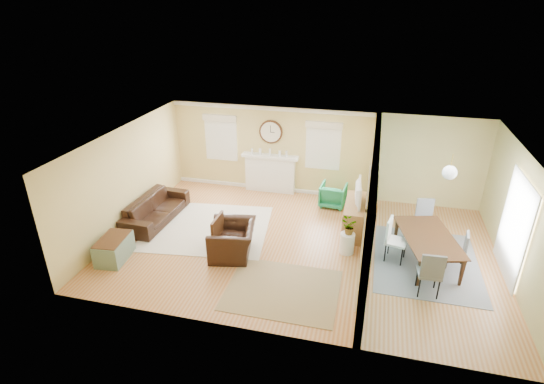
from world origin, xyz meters
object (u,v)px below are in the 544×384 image
object	(u,v)px
eames_chair	(233,240)
credenza	(354,217)
green_chair	(333,195)
sofa	(156,209)
dining_table	(428,249)

from	to	relation	value
eames_chair	credenza	xyz separation A→B (m)	(2.63, 1.76, 0.03)
green_chair	credenza	distance (m)	1.48
sofa	green_chair	size ratio (longest dim) A/B	3.12
eames_chair	credenza	world-z (taller)	credenza
sofa	dining_table	xyz separation A→B (m)	(6.85, -0.33, 0.01)
eames_chair	credenza	bearing A→B (deg)	112.90
credenza	green_chair	bearing A→B (deg)	117.17
sofa	green_chair	bearing A→B (deg)	-63.76
dining_table	credenza	bearing A→B (deg)	44.94
sofa	eames_chair	bearing A→B (deg)	-110.94
sofa	green_chair	world-z (taller)	sofa
eames_chair	green_chair	distance (m)	3.64
eames_chair	dining_table	bearing A→B (deg)	88.86
eames_chair	green_chair	world-z (taller)	eames_chair
sofa	eames_chair	world-z (taller)	eames_chair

